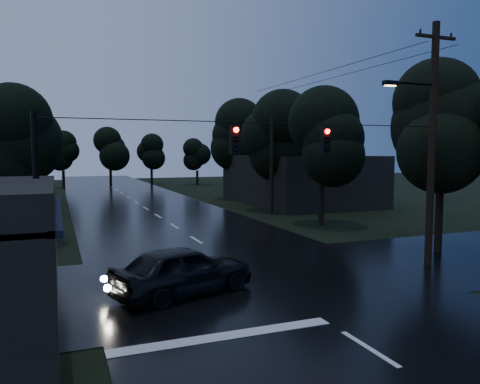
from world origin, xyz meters
TOP-DOWN VIEW (x-y plane):
  - main_road at (0.00, 30.00)m, footprint 12.00×120.00m
  - cross_street at (0.00, 12.00)m, footprint 60.00×9.00m
  - building_far_right at (14.00, 34.00)m, footprint 10.00×14.00m
  - utility_pole_main at (7.41, 11.00)m, footprint 3.50×0.30m
  - utility_pole_far at (8.30, 28.00)m, footprint 2.00×0.30m
  - anchor_pole_left at (-7.50, 11.00)m, footprint 0.18×0.18m
  - span_signals at (0.56, 10.99)m, footprint 15.00×0.37m
  - tree_corner_near at (10.00, 13.00)m, footprint 4.48×4.48m
  - tree_left_a at (-9.00, 22.00)m, footprint 3.92×3.92m
  - tree_left_b at (-9.60, 30.00)m, footprint 4.20×4.20m
  - tree_left_c at (-10.20, 40.00)m, footprint 4.48×4.48m
  - tree_right_a at (9.00, 22.00)m, footprint 4.20×4.20m
  - tree_right_b at (9.60, 30.00)m, footprint 4.48×4.48m
  - tree_right_c at (10.20, 40.00)m, footprint 4.76×4.76m
  - car at (-3.09, 10.92)m, footprint 5.30×3.44m

SIDE VIEW (x-z plane):
  - main_road at x=0.00m, z-range -0.01..0.01m
  - cross_street at x=0.00m, z-range -0.01..0.01m
  - car at x=-3.09m, z-range 0.00..1.68m
  - building_far_right at x=14.00m, z-range 0.00..4.40m
  - anchor_pole_left at x=-7.50m, z-range 0.00..6.00m
  - utility_pole_far at x=8.30m, z-range 0.13..7.63m
  - tree_left_a at x=-9.00m, z-range 1.11..9.37m
  - span_signals at x=0.56m, z-range 4.69..5.80m
  - utility_pole_main at x=7.41m, z-range 0.26..10.26m
  - tree_left_b at x=-9.60m, z-range 1.19..10.04m
  - tree_right_a at x=9.00m, z-range 1.19..10.04m
  - tree_corner_near at x=10.00m, z-range 1.27..10.71m
  - tree_left_c at x=-10.20m, z-range 1.27..10.71m
  - tree_right_b at x=9.60m, z-range 1.27..10.71m
  - tree_right_c at x=10.20m, z-range 1.35..11.38m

